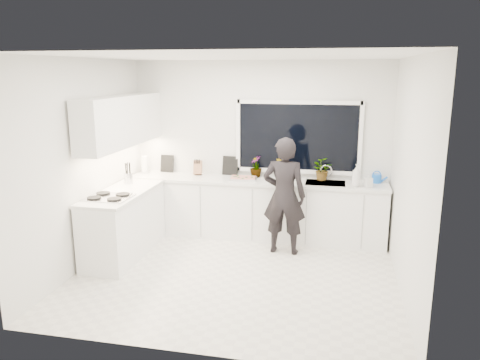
# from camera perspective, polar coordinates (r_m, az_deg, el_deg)

# --- Properties ---
(floor) EXTENTS (4.00, 3.50, 0.02)m
(floor) POSITION_cam_1_polar(r_m,az_deg,el_deg) (6.09, -0.60, -11.55)
(floor) COLOR beige
(floor) RESTS_ON ground
(wall_back) EXTENTS (4.00, 0.02, 2.70)m
(wall_back) POSITION_cam_1_polar(r_m,az_deg,el_deg) (7.36, 2.38, 3.87)
(wall_back) COLOR white
(wall_back) RESTS_ON ground
(wall_left) EXTENTS (0.02, 3.50, 2.70)m
(wall_left) POSITION_cam_1_polar(r_m,az_deg,el_deg) (6.40, -18.49, 1.79)
(wall_left) COLOR white
(wall_left) RESTS_ON ground
(wall_right) EXTENTS (0.02, 3.50, 2.70)m
(wall_right) POSITION_cam_1_polar(r_m,az_deg,el_deg) (5.58, 19.94, 0.10)
(wall_right) COLOR white
(wall_right) RESTS_ON ground
(ceiling) EXTENTS (4.00, 3.50, 0.02)m
(ceiling) POSITION_cam_1_polar(r_m,az_deg,el_deg) (5.54, -0.67, 14.96)
(ceiling) COLOR white
(ceiling) RESTS_ON wall_back
(window) EXTENTS (1.80, 0.02, 1.00)m
(window) POSITION_cam_1_polar(r_m,az_deg,el_deg) (7.22, 7.06, 5.21)
(window) COLOR black
(window) RESTS_ON wall_back
(base_cabinets_back) EXTENTS (3.92, 0.58, 0.88)m
(base_cabinets_back) POSITION_cam_1_polar(r_m,az_deg,el_deg) (7.26, 1.89, -3.62)
(base_cabinets_back) COLOR white
(base_cabinets_back) RESTS_ON floor
(base_cabinets_left) EXTENTS (0.58, 1.60, 0.88)m
(base_cabinets_left) POSITION_cam_1_polar(r_m,az_deg,el_deg) (6.76, -13.94, -5.30)
(base_cabinets_left) COLOR white
(base_cabinets_left) RESTS_ON floor
(countertop_back) EXTENTS (3.94, 0.62, 0.04)m
(countertop_back) POSITION_cam_1_polar(r_m,az_deg,el_deg) (7.13, 1.91, -0.10)
(countertop_back) COLOR silver
(countertop_back) RESTS_ON base_cabinets_back
(countertop_left) EXTENTS (0.62, 1.60, 0.04)m
(countertop_left) POSITION_cam_1_polar(r_m,az_deg,el_deg) (6.63, -14.16, -1.52)
(countertop_left) COLOR silver
(countertop_left) RESTS_ON base_cabinets_left
(upper_cabinets) EXTENTS (0.34, 2.10, 0.70)m
(upper_cabinets) POSITION_cam_1_polar(r_m,az_deg,el_deg) (6.83, -14.23, 7.00)
(upper_cabinets) COLOR white
(upper_cabinets) RESTS_ON wall_left
(sink) EXTENTS (0.58, 0.42, 0.14)m
(sink) POSITION_cam_1_polar(r_m,az_deg,el_deg) (7.05, 10.35, -0.73)
(sink) COLOR silver
(sink) RESTS_ON countertop_back
(faucet) EXTENTS (0.03, 0.03, 0.22)m
(faucet) POSITION_cam_1_polar(r_m,az_deg,el_deg) (7.21, 10.46, 0.88)
(faucet) COLOR silver
(faucet) RESTS_ON countertop_back
(stovetop) EXTENTS (0.56, 0.48, 0.03)m
(stovetop) POSITION_cam_1_polar(r_m,az_deg,el_deg) (6.33, -15.72, -1.98)
(stovetop) COLOR black
(stovetop) RESTS_ON countertop_left
(person) EXTENTS (0.62, 0.42, 1.66)m
(person) POSITION_cam_1_polar(r_m,az_deg,el_deg) (6.56, 5.41, -1.96)
(person) COLOR black
(person) RESTS_ON floor
(pizza_tray) EXTENTS (0.43, 0.34, 0.03)m
(pizza_tray) POSITION_cam_1_polar(r_m,az_deg,el_deg) (7.14, 0.40, 0.21)
(pizza_tray) COLOR silver
(pizza_tray) RESTS_ON countertop_back
(pizza) EXTENTS (0.40, 0.30, 0.01)m
(pizza) POSITION_cam_1_polar(r_m,az_deg,el_deg) (7.14, 0.40, 0.34)
(pizza) COLOR #B83C18
(pizza) RESTS_ON pizza_tray
(watering_can) EXTENTS (0.15, 0.15, 0.13)m
(watering_can) POSITION_cam_1_polar(r_m,az_deg,el_deg) (7.20, 16.31, 0.18)
(watering_can) COLOR blue
(watering_can) RESTS_ON countertop_back
(paper_towel_roll) EXTENTS (0.14, 0.14, 0.26)m
(paper_towel_roll) POSITION_cam_1_polar(r_m,az_deg,el_deg) (7.74, -11.56, 1.82)
(paper_towel_roll) COLOR white
(paper_towel_roll) RESTS_ON countertop_back
(knife_block) EXTENTS (0.14, 0.12, 0.22)m
(knife_block) POSITION_cam_1_polar(r_m,az_deg,el_deg) (7.47, -5.16, 1.48)
(knife_block) COLOR #946545
(knife_block) RESTS_ON countertop_back
(utensil_crock) EXTENTS (0.17, 0.17, 0.16)m
(utensil_crock) POSITION_cam_1_polar(r_m,az_deg,el_deg) (7.05, -13.44, 0.21)
(utensil_crock) COLOR #AEAEB2
(utensil_crock) RESTS_ON countertop_left
(picture_frame_large) EXTENTS (0.22, 0.03, 0.28)m
(picture_frame_large) POSITION_cam_1_polar(r_m,az_deg,el_deg) (7.74, -8.88, 2.00)
(picture_frame_large) COLOR black
(picture_frame_large) RESTS_ON countertop_back
(picture_frame_small) EXTENTS (0.25, 0.04, 0.30)m
(picture_frame_small) POSITION_cam_1_polar(r_m,az_deg,el_deg) (7.43, -1.21, 1.77)
(picture_frame_small) COLOR black
(picture_frame_small) RESTS_ON countertop_back
(herb_plants) EXTENTS (1.31, 0.37, 0.33)m
(herb_plants) POSITION_cam_1_polar(r_m,az_deg,el_deg) (7.18, 6.85, 1.37)
(herb_plants) COLOR #26662D
(herb_plants) RESTS_ON countertop_back
(soap_bottles) EXTENTS (0.32, 0.18, 0.33)m
(soap_bottles) POSITION_cam_1_polar(r_m,az_deg,el_deg) (6.86, 14.36, 0.39)
(soap_bottles) COLOR #D8BF66
(soap_bottles) RESTS_ON countertop_back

